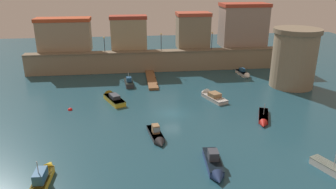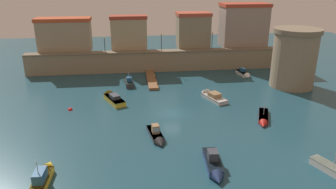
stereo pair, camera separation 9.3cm
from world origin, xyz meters
The scene contains 17 objects.
ground_plane centered at (0.00, 0.00, 0.00)m, with size 129.23×129.23×0.00m, color #1E4756.
quay_wall centered at (0.00, 22.60, 2.15)m, with size 52.72×2.41×4.26m.
old_town_backdrop centered at (4.26, 25.99, 8.02)m, with size 48.48×5.76×9.18m.
fortress_tower centered at (22.94, 9.73, 5.22)m, with size 8.08×8.08×10.32m.
pier_dock centered at (-1.74, 15.90, 0.21)m, with size 1.72×11.27×0.70m.
quay_lamp_0 centered at (-10.57, 22.60, 6.32)m, with size 0.32×0.32×3.05m.
quay_lamp_1 centered at (0.83, 22.60, 6.61)m, with size 0.32×0.32×3.56m.
quay_lamp_2 centered at (11.42, 22.60, 6.61)m, with size 0.32×0.32×3.56m.
moored_boat_0 centered at (2.43, -14.79, 0.52)m, with size 1.86×6.24×2.01m.
moored_boat_1 centered at (12.21, -3.92, 0.26)m, with size 3.50×6.16×2.40m.
moored_boat_2 centered at (7.14, 5.55, 0.39)m, with size 3.89×6.46×1.82m.
moored_boat_3 centered at (-14.48, -15.09, 0.51)m, with size 1.55×7.11×3.18m.
moored_boat_4 centered at (-6.06, 14.21, 0.53)m, with size 1.77×5.25×2.67m.
moored_boat_6 centered at (16.71, 16.80, 0.42)m, with size 1.93×4.95×1.64m.
moored_boat_7 centered at (-2.80, -7.45, 0.39)m, with size 2.12×5.55×1.94m.
moored_boat_8 centered at (-8.73, 6.33, 0.47)m, with size 4.21×6.75×1.79m.
mooring_buoy_0 centered at (-14.79, 3.09, 0.00)m, with size 0.68×0.68×0.68m, color red.
Camera 1 is at (-5.74, -42.60, 18.77)m, focal length 34.64 mm.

